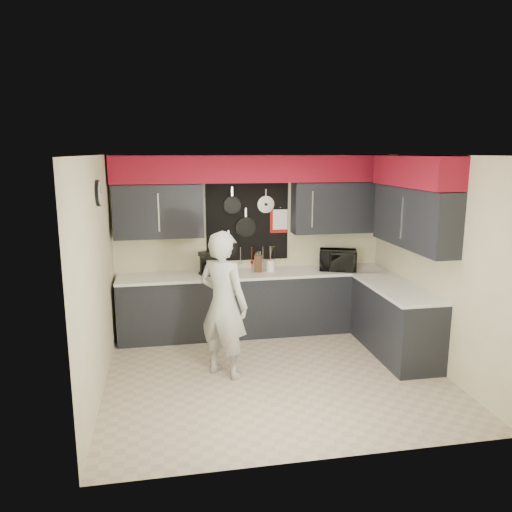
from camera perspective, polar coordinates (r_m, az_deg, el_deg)
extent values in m
plane|color=tan|center=(6.21, 2.23, -13.32)|extent=(4.00, 4.00, 0.00)
cube|color=beige|center=(7.45, -0.62, 1.49)|extent=(4.00, 0.01, 2.60)
cube|color=black|center=(7.12, -11.06, 5.05)|extent=(1.24, 0.32, 0.75)
cube|color=black|center=(7.55, 9.23, 5.49)|extent=(1.34, 0.32, 0.75)
cube|color=maroon|center=(7.17, -0.40, 9.92)|extent=(3.94, 0.36, 0.38)
cube|color=black|center=(7.39, -0.99, 3.94)|extent=(1.22, 0.03, 1.15)
cylinder|color=black|center=(7.28, -2.74, 5.84)|extent=(0.26, 0.04, 0.26)
cylinder|color=black|center=(7.35, -1.17, 3.31)|extent=(0.30, 0.04, 0.30)
cylinder|color=black|center=(7.37, -3.16, 0.87)|extent=(0.27, 0.04, 0.27)
cylinder|color=silver|center=(7.37, 1.13, 5.92)|extent=(0.25, 0.02, 0.25)
cube|color=#97100B|center=(7.46, 2.61, 3.97)|extent=(0.26, 0.01, 0.34)
cube|color=white|center=(7.44, 2.78, 4.18)|extent=(0.22, 0.01, 0.30)
cylinder|color=silver|center=(7.39, -4.39, 0.01)|extent=(0.01, 0.01, 0.20)
cylinder|color=silver|center=(7.41, -3.09, 0.06)|extent=(0.01, 0.01, 0.20)
cylinder|color=silver|center=(7.43, -1.78, 0.11)|extent=(0.01, 0.01, 0.20)
cylinder|color=silver|center=(7.46, -0.49, 0.16)|extent=(0.01, 0.01, 0.20)
cylinder|color=silver|center=(7.49, 0.79, 0.20)|extent=(0.01, 0.01, 0.20)
cylinder|color=silver|center=(7.52, 2.06, 0.25)|extent=(0.01, 0.01, 0.20)
cube|color=beige|center=(6.51, 19.73, -0.74)|extent=(0.01, 3.50, 2.60)
cube|color=black|center=(6.60, 17.59, 4.20)|extent=(0.32, 1.70, 0.75)
cube|color=maroon|center=(6.55, 17.75, 9.19)|extent=(0.36, 1.70, 0.38)
cube|color=beige|center=(5.69, -17.68, -2.34)|extent=(0.01, 3.50, 2.60)
cylinder|color=black|center=(5.95, -17.60, 6.86)|extent=(0.04, 0.30, 0.30)
cylinder|color=white|center=(5.94, -17.39, 6.87)|extent=(0.01, 0.26, 0.26)
cube|color=black|center=(7.38, -0.21, -5.51)|extent=(3.90, 0.60, 0.88)
cube|color=white|center=(7.24, -0.19, -2.06)|extent=(3.90, 0.63, 0.04)
cube|color=black|center=(6.89, 15.64, -7.22)|extent=(0.60, 1.60, 0.88)
cube|color=white|center=(6.75, 15.74, -3.54)|extent=(0.63, 1.60, 0.04)
cube|color=black|center=(7.26, 0.16, -9.05)|extent=(3.90, 0.06, 0.10)
imported|color=black|center=(7.47, 9.33, -0.46)|extent=(0.62, 0.51, 0.30)
cube|color=#3C2013|center=(7.27, 0.24, -0.87)|extent=(0.13, 0.13, 0.24)
cylinder|color=white|center=(7.31, 1.67, -1.09)|extent=(0.13, 0.13, 0.17)
cube|color=black|center=(7.13, -5.61, -2.05)|extent=(0.24, 0.26, 0.03)
cube|color=black|center=(7.17, -5.69, -0.71)|extent=(0.19, 0.11, 0.30)
cube|color=black|center=(7.07, -5.65, 0.18)|extent=(0.24, 0.26, 0.06)
cylinder|color=black|center=(7.09, -5.61, -1.43)|extent=(0.11, 0.11, 0.14)
imported|color=#A8A8A6|center=(5.90, -3.75, -5.55)|extent=(0.76, 0.74, 1.76)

